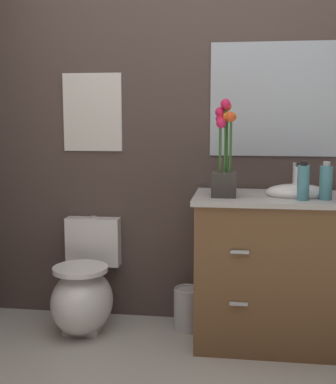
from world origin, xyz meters
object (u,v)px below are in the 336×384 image
(lotion_bottle, at_px, (326,182))
(trash_bin, at_px, (188,308))
(wall_poster, at_px, (92,112))
(soap_bottle, at_px, (303,182))
(vanity_cabinet, at_px, (274,268))
(hand_wash_bottle, at_px, (299,179))
(toilet, at_px, (84,292))
(flower_vase, at_px, (225,160))
(wall_mirror, at_px, (275,100))

(lotion_bottle, xyz_separation_m, trash_bin, (-0.78, 0.23, -0.85))
(wall_poster, bearing_deg, soap_bottle, -18.95)
(vanity_cabinet, bearing_deg, lotion_bottle, -24.23)
(hand_wash_bottle, xyz_separation_m, trash_bin, (-0.66, 0.01, -0.84))
(toilet, height_order, flower_vase, flower_vase)
(wall_mirror, bearing_deg, flower_vase, -128.14)
(wall_poster, height_order, wall_mirror, wall_mirror)
(vanity_cabinet, xyz_separation_m, flower_vase, (-0.30, -0.08, 0.64))
(toilet, distance_m, trash_bin, 0.67)
(wall_poster, relative_size, wall_mirror, 0.63)
(flower_vase, distance_m, soap_bottle, 0.45)
(hand_wash_bottle, bearing_deg, vanity_cabinet, -140.40)
(trash_bin, bearing_deg, vanity_cabinet, -12.88)
(soap_bottle, relative_size, hand_wash_bottle, 1.16)
(soap_bottle, bearing_deg, hand_wash_bottle, 88.96)
(soap_bottle, relative_size, lotion_bottle, 1.02)
(toilet, distance_m, wall_mirror, 1.70)
(vanity_cabinet, bearing_deg, trash_bin, 167.12)
(vanity_cabinet, xyz_separation_m, trash_bin, (-0.52, 0.12, -0.32))
(hand_wash_bottle, height_order, wall_mirror, wall_mirror)
(lotion_bottle, bearing_deg, toilet, 174.31)
(trash_bin, distance_m, wall_poster, 1.41)
(toilet, relative_size, lotion_bottle, 3.28)
(toilet, distance_m, hand_wash_bottle, 1.50)
(wall_mirror, bearing_deg, hand_wash_bottle, -52.35)
(hand_wash_bottle, distance_m, wall_mirror, 0.53)
(vanity_cabinet, height_order, lotion_bottle, lotion_bottle)
(vanity_cabinet, distance_m, wall_mirror, 1.03)
(flower_vase, xyz_separation_m, soap_bottle, (0.43, -0.07, -0.11))
(soap_bottle, bearing_deg, toilet, 172.14)
(vanity_cabinet, relative_size, flower_vase, 1.94)
(hand_wash_bottle, distance_m, trash_bin, 1.07)
(toilet, height_order, wall_mirror, wall_mirror)
(flower_vase, relative_size, wall_poster, 1.10)
(flower_vase, relative_size, soap_bottle, 2.57)
(toilet, relative_size, hand_wash_bottle, 3.74)
(vanity_cabinet, distance_m, hand_wash_bottle, 0.55)
(lotion_bottle, distance_m, hand_wash_bottle, 0.26)
(flower_vase, distance_m, wall_mirror, 0.59)
(soap_bottle, height_order, hand_wash_bottle, soap_bottle)
(vanity_cabinet, distance_m, trash_bin, 0.62)
(vanity_cabinet, relative_size, hand_wash_bottle, 5.82)
(toilet, relative_size, flower_vase, 1.25)
(toilet, height_order, trash_bin, toilet)
(toilet, height_order, wall_poster, wall_poster)
(vanity_cabinet, bearing_deg, wall_poster, 165.91)
(hand_wash_bottle, distance_m, wall_poster, 1.38)
(lotion_bottle, xyz_separation_m, wall_mirror, (-0.26, 0.41, 0.46))
(flower_vase, distance_m, lotion_bottle, 0.57)
(flower_vase, height_order, wall_poster, wall_poster)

